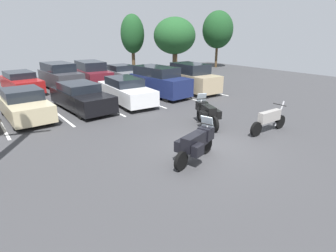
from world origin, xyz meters
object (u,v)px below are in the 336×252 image
Objects in this scene: car_champagne at (24,105)px; car_white at (126,91)px; car_tan at (191,78)px; car_far_grey at (121,73)px; car_black at (81,97)px; motorcycle_touring at (196,142)px; car_navy at (159,81)px; motorcycle_third at (207,112)px; car_far_red at (21,82)px; car_far_charcoal at (60,76)px; car_far_maroon at (92,73)px; motorcycle_second at (269,120)px.

car_champagne is 0.88× the size of car_white.
car_far_grey is (-1.81, 7.14, -0.30)m from car_tan.
motorcycle_touring is at bearing -84.94° from car_black.
car_navy is 1.08× the size of car_far_grey.
car_navy reaches higher than car_far_grey.
car_far_red is at bearing 111.88° from motorcycle_third.
car_black is 9.27m from car_far_grey.
car_white is 1.08× the size of car_far_charcoal.
car_far_red reaches higher than car_far_grey.
car_champagne is (-6.43, 6.19, 0.06)m from motorcycle_third.
car_champagne is 8.29m from car_navy.
car_far_maroon is 2.64m from car_far_grey.
car_white is 7.98m from car_far_grey.
car_far_grey is at bearing 86.13° from motorcycle_second.
car_champagne is 5.53m from car_white.
car_black is at bearing -178.11° from car_navy.
car_far_grey is at bearing 37.62° from car_champagne.
car_far_charcoal is at bearing -177.37° from car_far_grey.
car_far_maroon is at bearing 47.75° from car_champagne.
car_champagne is 0.91× the size of car_far_red.
car_champagne is at bearing -98.85° from car_far_red.
car_black is (-5.11, 8.45, 0.14)m from motorcycle_second.
car_far_red is (-9.73, 7.27, -0.26)m from car_tan.
motorcycle_touring is at bearing -140.01° from motorcycle_third.
car_far_grey is at bearing 2.63° from car_far_charcoal.
car_far_grey is (6.15, 6.94, -0.03)m from car_black.
car_champagne is 11.38m from car_far_grey.
car_black is 5.44m from car_navy.
motorcycle_touring is 0.49× the size of car_champagne.
car_tan is at bearing 49.21° from motorcycle_touring.
car_champagne is at bearing 177.64° from car_white.
car_far_charcoal is (-7.09, 6.90, -0.03)m from car_tan.
car_far_charcoal is (-4.24, 15.14, 0.38)m from motorcycle_second.
car_far_red reaches higher than motorcycle_touring.
car_white is (5.53, -0.23, 0.04)m from car_champagne.
car_white is at bearing -171.38° from car_navy.
car_tan is at bearing 53.75° from motorcycle_third.
car_far_maroon reaches higher than car_black.
car_far_grey is at bearing 64.09° from car_white.
motorcycle_touring is 11.04m from car_tan.
motorcycle_third is 6.65m from car_navy.
motorcycle_touring is 15.83m from car_far_maroon.
car_far_maroon is at bearing 121.57° from car_tan.
motorcycle_touring is 1.04× the size of motorcycle_third.
car_far_maroon is (-0.04, 13.22, 0.27)m from motorcycle_third.
car_black is 1.07× the size of car_far_maroon.
car_tan is 0.96× the size of car_far_maroon.
car_far_grey is at bearing 48.42° from car_black.
motorcycle_third is 8.93m from car_champagne.
car_black is 7.28m from car_far_red.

